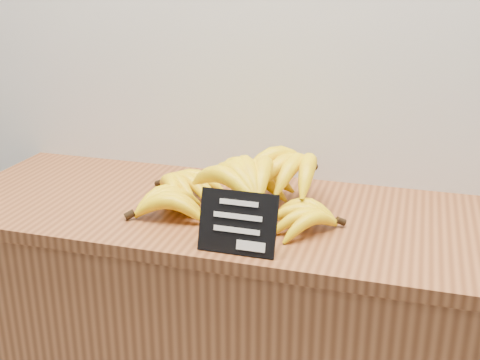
% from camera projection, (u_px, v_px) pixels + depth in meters
% --- Properties ---
extents(counter_top, '(1.47, 0.54, 0.03)m').
position_uv_depth(counter_top, '(246.00, 214.00, 1.44)').
color(counter_top, brown).
rests_on(counter_top, counter).
extents(chalkboard_sign, '(0.16, 0.05, 0.12)m').
position_uv_depth(chalkboard_sign, '(238.00, 223.00, 1.20)').
color(chalkboard_sign, black).
rests_on(chalkboard_sign, counter_top).
extents(banana_pile, '(0.49, 0.36, 0.13)m').
position_uv_depth(banana_pile, '(243.00, 185.00, 1.41)').
color(banana_pile, yellow).
rests_on(banana_pile, counter_top).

